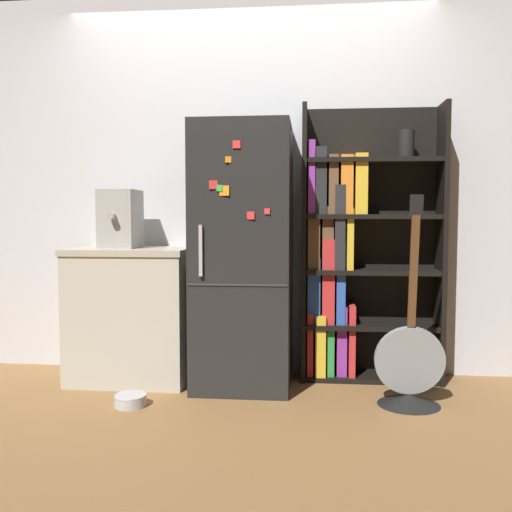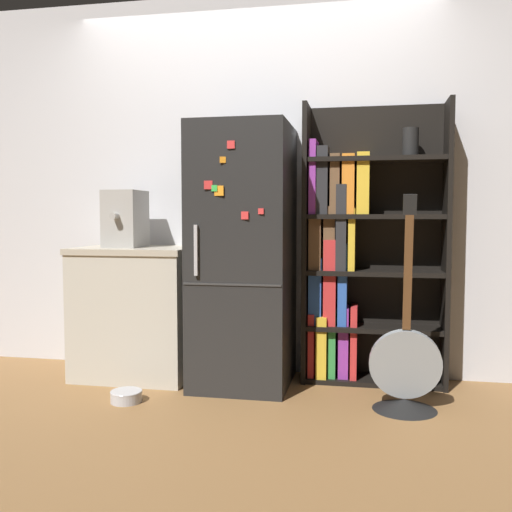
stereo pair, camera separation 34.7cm
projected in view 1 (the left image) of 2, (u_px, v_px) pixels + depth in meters
The scene contains 8 objects.
ground_plane at pixel (242, 389), 3.58m from camera, with size 16.00×16.00×0.00m, color olive.
wall_back at pixel (250, 185), 3.96m from camera, with size 8.00×0.05×2.60m.
refrigerator at pixel (244, 256), 3.64m from camera, with size 0.60×0.68×1.66m.
bookshelf at pixel (353, 252), 3.79m from camera, with size 0.91×0.30×1.80m.
kitchen_counter at pixel (133, 313), 3.79m from camera, with size 0.78×0.59×0.88m.
espresso_machine at pixel (121, 219), 3.74m from camera, with size 0.23×0.34×0.38m.
guitar at pixel (409, 376), 3.27m from camera, with size 0.40×0.36×1.20m.
pet_bowl at pixel (131, 399), 3.26m from camera, with size 0.19×0.19×0.07m.
Camera 1 is at (0.43, -3.49, 1.09)m, focal length 40.00 mm.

